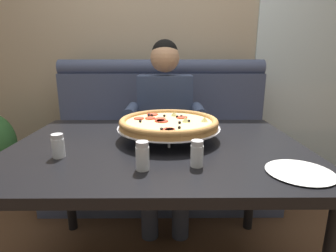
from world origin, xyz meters
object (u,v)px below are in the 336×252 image
(shaker_pepper_flakes, at_px, (143,158))
(shaker_parmesan, at_px, (58,147))
(shaker_oregano, at_px, (197,155))
(patio_chair, at_px, (276,105))
(diner_main, at_px, (165,119))
(pizza, at_px, (169,123))
(dining_table, at_px, (158,160))
(plate_near_left, at_px, (300,171))
(booth_bench, at_px, (161,148))

(shaker_pepper_flakes, distance_m, shaker_parmesan, 0.37)
(shaker_oregano, distance_m, patio_chair, 2.96)
(shaker_pepper_flakes, relative_size, patio_chair, 0.12)
(diner_main, xyz_separation_m, pizza, (0.02, -0.61, 0.12))
(dining_table, height_order, shaker_oregano, shaker_oregano)
(pizza, bearing_deg, plate_near_left, -41.91)
(booth_bench, relative_size, dining_table, 1.34)
(shaker_pepper_flakes, bearing_deg, dining_table, 81.46)
(diner_main, height_order, shaker_parmesan, diner_main)
(dining_table, height_order, patio_chair, patio_chair)
(diner_main, distance_m, patio_chair, 2.23)
(pizza, xyz_separation_m, shaker_oregano, (0.10, -0.34, -0.04))
(pizza, distance_m, plate_near_left, 0.62)
(shaker_oregano, bearing_deg, booth_bench, 97.22)
(patio_chair, bearing_deg, shaker_pepper_flakes, -120.69)
(shaker_parmesan, distance_m, plate_near_left, 0.92)
(booth_bench, relative_size, diner_main, 1.42)
(booth_bench, height_order, shaker_oregano, booth_bench)
(shaker_pepper_flakes, height_order, shaker_parmesan, shaker_pepper_flakes)
(booth_bench, xyz_separation_m, pizza, (0.05, -0.88, 0.44))
(diner_main, height_order, shaker_pepper_flakes, diner_main)
(diner_main, height_order, shaker_oregano, diner_main)
(patio_chair, bearing_deg, shaker_oregano, -117.67)
(diner_main, bearing_deg, shaker_oregano, -82.71)
(shaker_pepper_flakes, xyz_separation_m, patio_chair, (1.57, 2.64, -0.28))
(dining_table, bearing_deg, shaker_parmesan, -157.38)
(patio_chair, bearing_deg, diner_main, -132.07)
(shaker_oregano, bearing_deg, plate_near_left, -10.42)
(pizza, bearing_deg, booth_bench, 93.51)
(dining_table, bearing_deg, diner_main, 87.33)
(shaker_pepper_flakes, bearing_deg, booth_bench, 88.00)
(pizza, xyz_separation_m, shaker_pepper_flakes, (-0.10, -0.38, -0.03))
(plate_near_left, relative_size, patio_chair, 0.27)
(plate_near_left, distance_m, patio_chair, 2.87)
(dining_table, xyz_separation_m, diner_main, (0.03, 0.70, 0.04))
(shaker_pepper_flakes, height_order, plate_near_left, shaker_pepper_flakes)
(dining_table, xyz_separation_m, shaker_pepper_flakes, (-0.04, -0.29, 0.13))
(booth_bench, bearing_deg, plate_near_left, -68.40)
(booth_bench, xyz_separation_m, shaker_oregano, (0.16, -1.22, 0.40))
(shaker_oregano, bearing_deg, shaker_parmesan, 170.07)
(pizza, relative_size, shaker_parmesan, 5.18)
(pizza, height_order, shaker_parmesan, pizza)
(shaker_oregano, bearing_deg, pizza, 106.36)
(dining_table, relative_size, shaker_oregano, 13.47)
(dining_table, relative_size, plate_near_left, 5.81)
(shaker_pepper_flakes, xyz_separation_m, shaker_parmesan, (-0.35, 0.13, -0.00))
(plate_near_left, bearing_deg, booth_bench, 111.60)
(booth_bench, distance_m, dining_table, 1.00)
(plate_near_left, bearing_deg, patio_chair, 69.26)
(pizza, distance_m, patio_chair, 2.72)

